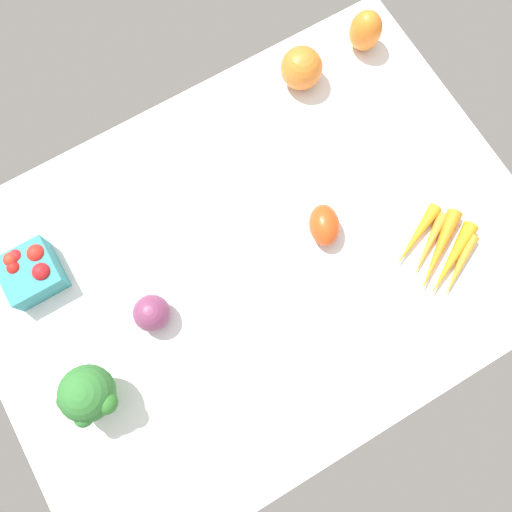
{
  "coord_description": "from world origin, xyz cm",
  "views": [
    {
      "loc": [
        11.84,
        20.29,
        97.9
      ],
      "look_at": [
        0.0,
        0.0,
        4.0
      ],
      "focal_mm": 36.72,
      "sensor_mm": 36.0,
      "label": 1
    }
  ],
  "objects_px": {
    "carrot_bunch": "(440,253)",
    "berry_basket": "(31,271)",
    "roma_tomato": "(324,225)",
    "broccoli_head": "(88,395)",
    "red_onion_near_basket": "(152,314)",
    "bell_pepper_orange": "(366,31)",
    "heirloom_tomato_orange": "(302,68)"
  },
  "relations": [
    {
      "from": "carrot_bunch",
      "to": "berry_basket",
      "type": "bearing_deg",
      "value": -27.26
    },
    {
      "from": "roma_tomato",
      "to": "broccoli_head",
      "type": "relative_size",
      "value": 0.67
    },
    {
      "from": "roma_tomato",
      "to": "berry_basket",
      "type": "relative_size",
      "value": 0.83
    },
    {
      "from": "carrot_bunch",
      "to": "red_onion_near_basket",
      "type": "distance_m",
      "value": 0.54
    },
    {
      "from": "bell_pepper_orange",
      "to": "heirloom_tomato_orange",
      "type": "height_order",
      "value": "bell_pepper_orange"
    },
    {
      "from": "carrot_bunch",
      "to": "bell_pepper_orange",
      "type": "bearing_deg",
      "value": -105.25
    },
    {
      "from": "red_onion_near_basket",
      "to": "broccoli_head",
      "type": "distance_m",
      "value": 0.17
    },
    {
      "from": "carrot_bunch",
      "to": "roma_tomato",
      "type": "bearing_deg",
      "value": -43.16
    },
    {
      "from": "red_onion_near_basket",
      "to": "bell_pepper_orange",
      "type": "bearing_deg",
      "value": -155.58
    },
    {
      "from": "bell_pepper_orange",
      "to": "berry_basket",
      "type": "relative_size",
      "value": 0.96
    },
    {
      "from": "red_onion_near_basket",
      "to": "broccoli_head",
      "type": "xyz_separation_m",
      "value": [
        0.15,
        0.07,
        0.04
      ]
    },
    {
      "from": "roma_tomato",
      "to": "heirloom_tomato_orange",
      "type": "height_order",
      "value": "heirloom_tomato_orange"
    },
    {
      "from": "roma_tomato",
      "to": "red_onion_near_basket",
      "type": "xyz_separation_m",
      "value": [
        0.35,
        -0.01,
        0.01
      ]
    },
    {
      "from": "heirloom_tomato_orange",
      "to": "red_onion_near_basket",
      "type": "bearing_deg",
      "value": 30.41
    },
    {
      "from": "red_onion_near_basket",
      "to": "bell_pepper_orange",
      "type": "height_order",
      "value": "bell_pepper_orange"
    },
    {
      "from": "red_onion_near_basket",
      "to": "roma_tomato",
      "type": "bearing_deg",
      "value": 177.93
    },
    {
      "from": "red_onion_near_basket",
      "to": "heirloom_tomato_orange",
      "type": "distance_m",
      "value": 0.56
    },
    {
      "from": "red_onion_near_basket",
      "to": "broccoli_head",
      "type": "relative_size",
      "value": 0.56
    },
    {
      "from": "roma_tomato",
      "to": "bell_pepper_orange",
      "type": "relative_size",
      "value": 0.86
    },
    {
      "from": "heirloom_tomato_orange",
      "to": "berry_basket",
      "type": "height_order",
      "value": "heirloom_tomato_orange"
    },
    {
      "from": "roma_tomato",
      "to": "broccoli_head",
      "type": "height_order",
      "value": "broccoli_head"
    },
    {
      "from": "carrot_bunch",
      "to": "berry_basket",
      "type": "xyz_separation_m",
      "value": [
        0.67,
        -0.34,
        0.02
      ]
    },
    {
      "from": "roma_tomato",
      "to": "carrot_bunch",
      "type": "bearing_deg",
      "value": -108.98
    },
    {
      "from": "roma_tomato",
      "to": "bell_pepper_orange",
      "type": "bearing_deg",
      "value": -19.13
    },
    {
      "from": "heirloom_tomato_orange",
      "to": "berry_basket",
      "type": "relative_size",
      "value": 0.87
    },
    {
      "from": "broccoli_head",
      "to": "red_onion_near_basket",
      "type": "bearing_deg",
      "value": -154.0
    },
    {
      "from": "red_onion_near_basket",
      "to": "bell_pepper_orange",
      "type": "xyz_separation_m",
      "value": [
        -0.64,
        -0.29,
        0.01
      ]
    },
    {
      "from": "berry_basket",
      "to": "carrot_bunch",
      "type": "bearing_deg",
      "value": 152.74
    },
    {
      "from": "carrot_bunch",
      "to": "bell_pepper_orange",
      "type": "xyz_separation_m",
      "value": [
        -0.12,
        -0.45,
        0.03
      ]
    },
    {
      "from": "roma_tomato",
      "to": "red_onion_near_basket",
      "type": "distance_m",
      "value": 0.35
    },
    {
      "from": "roma_tomato",
      "to": "broccoli_head",
      "type": "bearing_deg",
      "value": 121.0
    },
    {
      "from": "bell_pepper_orange",
      "to": "carrot_bunch",
      "type": "bearing_deg",
      "value": 74.75
    }
  ]
}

